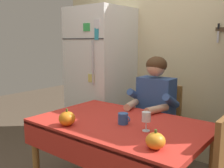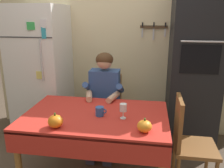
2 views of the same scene
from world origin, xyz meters
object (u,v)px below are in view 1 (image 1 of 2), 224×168
at_px(wine_glass, 146,118).
at_px(pumpkin_large, 67,118).
at_px(seated_person, 152,107).
at_px(pumpkin_medium, 155,141).
at_px(refrigerator, 101,79).
at_px(dining_table, 119,132).
at_px(coffee_mug, 123,119).
at_px(chair_behind_person, 161,124).

bearing_deg(wine_glass, pumpkin_large, -153.92).
distance_m(seated_person, pumpkin_medium, 1.02).
xyz_separation_m(refrigerator, wine_glass, (1.23, -0.92, -0.06)).
relative_size(dining_table, pumpkin_large, 10.48).
distance_m(coffee_mug, pumpkin_large, 0.44).
bearing_deg(pumpkin_medium, coffee_mug, 148.74).
distance_m(refrigerator, pumpkin_large, 1.38).
height_order(seated_person, coffee_mug, seated_person).
relative_size(pumpkin_large, pumpkin_medium, 1.08).
relative_size(refrigerator, seated_person, 1.45).
distance_m(coffee_mug, wine_glass, 0.24).
bearing_deg(coffee_mug, refrigerator, 138.18).
bearing_deg(pumpkin_large, wine_glass, 26.08).
height_order(dining_table, coffee_mug, coffee_mug).
bearing_deg(dining_table, coffee_mug, -12.89).
bearing_deg(refrigerator, pumpkin_large, -60.62).
distance_m(chair_behind_person, coffee_mug, 0.85).
distance_m(dining_table, wine_glass, 0.34).
height_order(refrigerator, pumpkin_large, refrigerator).
relative_size(wine_glass, pumpkin_large, 1.09).
distance_m(refrigerator, pumpkin_medium, 1.85).
bearing_deg(refrigerator, seated_person, -16.89).
distance_m(refrigerator, seated_person, 0.98).
xyz_separation_m(chair_behind_person, wine_glass, (0.31, -0.83, 0.33)).
height_order(refrigerator, wine_glass, refrigerator).
relative_size(chair_behind_person, pumpkin_large, 6.96).
height_order(refrigerator, dining_table, refrigerator).
bearing_deg(pumpkin_large, refrigerator, 119.38).
xyz_separation_m(dining_table, pumpkin_large, (-0.28, -0.31, 0.14)).
bearing_deg(dining_table, pumpkin_large, -131.54).
bearing_deg(refrigerator, coffee_mug, -41.82).
relative_size(refrigerator, wine_glass, 12.31).
bearing_deg(refrigerator, dining_table, -42.91).
distance_m(refrigerator, wine_glass, 1.54).
bearing_deg(coffee_mug, pumpkin_large, -137.34).
height_order(chair_behind_person, pumpkin_medium, chair_behind_person).
xyz_separation_m(seated_person, pumpkin_medium, (0.51, -0.88, 0.05)).
height_order(seated_person, pumpkin_large, seated_person).
bearing_deg(seated_person, wine_glass, -64.42).
xyz_separation_m(wine_glass, pumpkin_medium, (0.20, -0.23, -0.05)).
bearing_deg(pumpkin_large, chair_behind_person, 77.41).
distance_m(dining_table, coffee_mug, 0.14).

